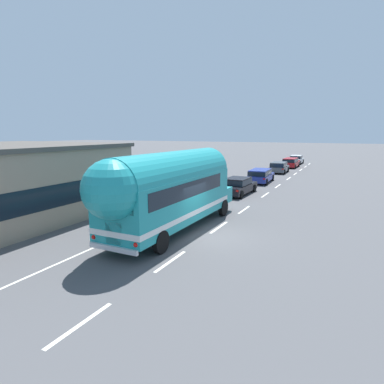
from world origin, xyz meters
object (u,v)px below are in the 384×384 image
(painted_bus, at_px, (168,188))
(car_lead, at_px, (238,185))
(car_second, at_px, (260,175))
(car_fourth, at_px, (291,162))
(car_third, at_px, (279,167))
(car_fifth, at_px, (296,159))

(painted_bus, height_order, car_lead, painted_bus)
(car_second, distance_m, car_fourth, 16.23)
(car_third, relative_size, car_fifth, 0.95)
(painted_bus, bearing_deg, car_second, 90.38)
(car_third, bearing_deg, car_second, -90.24)
(car_lead, distance_m, car_fourth, 23.30)
(painted_bus, distance_m, car_third, 27.86)
(car_third, xyz_separation_m, car_fourth, (0.22, 7.22, 0.01))
(painted_bus, xyz_separation_m, car_fifth, (-0.05, 41.31, -1.57))
(car_lead, height_order, car_fifth, same)
(car_fourth, bearing_deg, painted_bus, -90.21)
(car_second, height_order, car_third, same)
(car_lead, bearing_deg, car_fifth, 89.70)
(car_second, bearing_deg, car_fourth, 89.10)
(car_lead, relative_size, car_third, 1.12)
(car_third, height_order, car_fourth, same)
(car_third, xyz_separation_m, car_fifth, (0.03, 13.49, -0.04))
(car_fifth, bearing_deg, car_lead, -90.30)
(painted_bus, bearing_deg, car_third, 90.18)
(car_second, bearing_deg, car_lead, -90.69)
(car_third, bearing_deg, painted_bus, -89.82)
(car_third, height_order, car_fifth, same)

